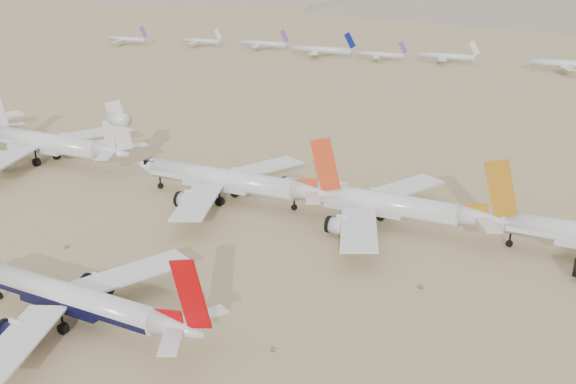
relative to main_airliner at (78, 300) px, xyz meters
The scene contains 5 objects.
ground 9.87m from the main_airliner, 46.87° to the left, with size 7000.00×7000.00×0.00m, color #957E56.
main_airliner is the anchor object (origin of this frame).
row2_gold_tail 66.95m from the main_airliner, 65.70° to the left, with size 52.80×51.64×18.80m.
row2_orange_tail 59.75m from the main_airliner, 99.25° to the left, with size 53.52×52.35×19.09m.
row2_white_trijet 95.53m from the main_airliner, 139.55° to the left, with size 59.71×58.36×21.16m.
Camera 1 is at (64.28, -69.73, 53.79)m, focal length 40.00 mm.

